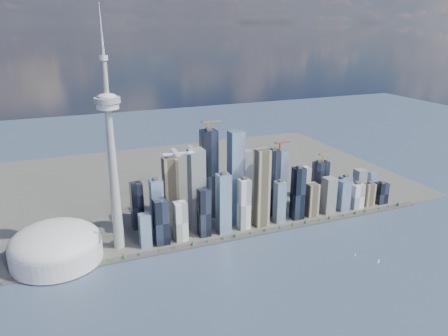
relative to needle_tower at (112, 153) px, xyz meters
name	(u,v)px	position (x,y,z in m)	size (l,w,h in m)	color
ground	(296,290)	(300.00, -310.00, -235.84)	(4000.00, 4000.00, 0.00)	#33465A
seawall	(244,236)	(300.00, -60.00, -233.84)	(1100.00, 22.00, 4.00)	#383838
land	(189,180)	(300.00, 390.00, -234.34)	(1400.00, 900.00, 3.00)	#4C4C47
shoreline_trees	(244,233)	(300.00, -60.00, -227.06)	(960.53, 7.20, 8.80)	#3F2D1E
skyscraper_cluster	(251,191)	(359.62, 26.82, -151.97)	(736.00, 142.00, 269.47)	black
needle_tower	(112,153)	(0.00, 0.00, 0.00)	(56.00, 56.00, 550.50)	gray
dome_stadium	(56,246)	(-140.00, -10.00, -196.40)	(200.00, 200.00, 86.00)	silver
airplane	(178,154)	(114.81, -130.00, 22.76)	(72.01, 63.70, 17.55)	silver
sailboat_west	(379,261)	(528.13, -288.15, -232.39)	(7.77, 3.56, 10.75)	silver
sailboat_east	(355,255)	(498.88, -243.92, -233.23)	(5.87, 2.73, 8.14)	silver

